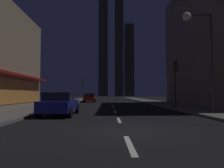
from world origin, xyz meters
The scene contains 13 objects.
ground_plane centered at (0.00, 32.00, -0.05)m, with size 78.00×136.00×0.10m, color black.
sidewalk_right centered at (7.00, 32.00, 0.07)m, with size 4.00×76.00×0.15m, color #605E59.
sidewalk_left centered at (-7.00, 32.00, 0.07)m, with size 4.00×76.00×0.15m, color #605E59.
lane_marking_center centered at (0.00, 8.40, 0.01)m, with size 0.16×23.00×0.01m.
skyscraper_distant_tall centered at (-3.51, 129.79, 31.89)m, with size 6.13×6.43×63.79m, color #484536.
skyscraper_distant_mid centered at (6.78, 125.24, 34.40)m, with size 5.38×6.39×68.81m, color #444133.
skyscraper_distant_short centered at (16.57, 154.74, 28.44)m, with size 7.32×5.60×56.89m, color #433F32.
car_parked_near centered at (-3.60, 5.62, 0.74)m, with size 1.98×4.24×1.45m.
car_parked_far centered at (-3.60, 27.43, 0.74)m, with size 1.98×4.24×1.45m.
fire_hydrant_far_left centered at (-5.90, 24.32, 0.45)m, with size 0.42×0.30×0.65m.
traffic_light_near_right centered at (5.50, 10.80, 3.19)m, with size 0.32×0.48×4.20m.
traffic_light_far_left centered at (-5.50, 34.22, 3.19)m, with size 0.32×0.48×4.20m.
street_lamp_right centered at (5.38, 5.71, 5.07)m, with size 1.96×0.56×6.58m.
Camera 1 is at (-0.59, -7.50, 1.35)m, focal length 33.14 mm.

